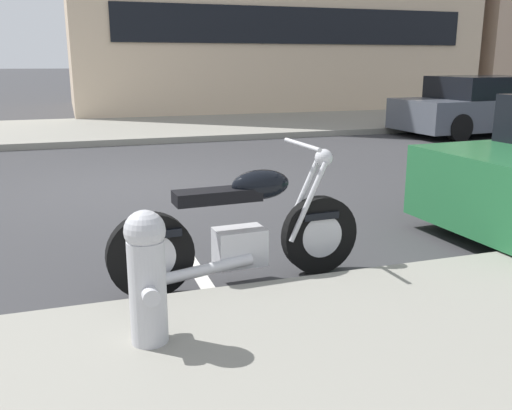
{
  "coord_description": "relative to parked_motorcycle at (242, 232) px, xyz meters",
  "views": [
    {
      "loc": [
        -0.96,
        -8.02,
        1.77
      ],
      "look_at": [
        0.42,
        -3.89,
        0.64
      ],
      "focal_mm": 39.35,
      "sensor_mm": 36.0,
      "label": 1
    }
  ],
  "objects": [
    {
      "name": "parking_stall_stripe",
      "position": [
        -0.3,
        0.36,
        -0.43
      ],
      "size": [
        0.12,
        2.2,
        0.01
      ],
      "primitive_type": "cube",
      "color": "silver",
      "rests_on": "ground"
    },
    {
      "name": "car_opposite_curb",
      "position": [
        8.39,
        7.32,
        0.23
      ],
      "size": [
        4.44,
        2.14,
        1.4
      ],
      "rotation": [
        0.0,
        0.0,
        3.22
      ],
      "color": "#4C515B",
      "rests_on": "ground"
    },
    {
      "name": "parked_motorcycle",
      "position": [
        0.0,
        0.0,
        0.0
      ],
      "size": [
        2.11,
        0.62,
        1.13
      ],
      "rotation": [
        0.0,
        0.0,
        0.05
      ],
      "color": "black",
      "rests_on": "ground"
    },
    {
      "name": "sidewalk_far_curb",
      "position": [
        11.7,
        10.58,
        -0.37
      ],
      "size": [
        120.0,
        5.0,
        0.14
      ],
      "primitive_type": "cube",
      "color": "gray",
      "rests_on": "ground"
    },
    {
      "name": "ground_plane",
      "position": [
        -0.3,
        3.92,
        -0.44
      ],
      "size": [
        260.0,
        260.0,
        0.0
      ],
      "primitive_type": "plane",
      "color": "#333335"
    },
    {
      "name": "fire_hydrant",
      "position": [
        -0.89,
        -1.01,
        0.13
      ],
      "size": [
        0.24,
        0.36,
        0.81
      ],
      "color": "#B7B7BC",
      "rests_on": "sidewalk_near_curb"
    }
  ]
}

